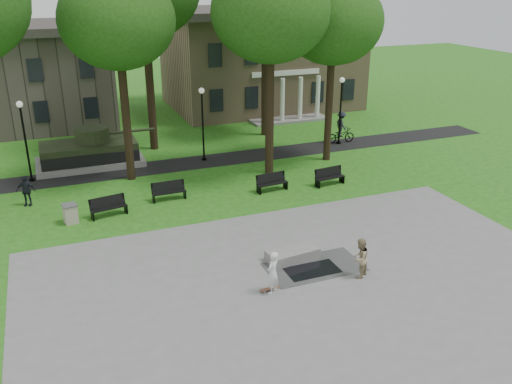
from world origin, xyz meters
TOP-DOWN VIEW (x-y plane):
  - ground at (0.00, 0.00)m, footprint 120.00×120.00m
  - plaza at (0.00, -5.00)m, footprint 22.00×16.00m
  - footpath at (0.00, 12.00)m, footprint 44.00×2.60m
  - building_right at (10.00, 26.00)m, footprint 17.00×12.00m
  - building_left at (-11.00, 26.50)m, footprint 15.00×10.00m
  - tree_1 at (-4.50, 10.50)m, footprint 6.20×6.20m
  - tree_2 at (3.50, 8.50)m, footprint 6.60×6.60m
  - tree_3 at (8.00, 9.50)m, footprint 6.00×6.00m
  - lamp_left at (-10.00, 12.30)m, footprint 0.36×0.36m
  - lamp_mid at (0.50, 12.30)m, footprint 0.36×0.36m
  - lamp_right at (10.50, 12.30)m, footprint 0.36×0.36m
  - tank_monument at (-6.46, 14.00)m, footprint 7.45×3.40m
  - puddle at (0.55, -3.05)m, footprint 2.20×1.20m
  - concrete_block at (0.19, -1.91)m, footprint 2.30×1.23m
  - skateboard at (-1.65, -3.79)m, footprint 0.80×0.29m
  - skateboarder at (-1.63, -4.00)m, footprint 0.75×0.71m
  - friend_watching at (2.04, -4.18)m, footprint 1.02×0.97m
  - pedestrian_walker at (-10.22, 8.48)m, footprint 1.04×0.69m
  - cyclist at (10.76, 12.51)m, footprint 2.13×1.22m
  - park_bench_0 at (-6.43, 5.57)m, footprint 1.85×0.84m
  - park_bench_1 at (-3.16, 6.55)m, footprint 1.81×0.55m
  - park_bench_2 at (2.48, 5.71)m, footprint 1.84×0.70m
  - park_bench_3 at (5.93, 5.38)m, footprint 1.84×0.72m
  - trash_bin at (-8.26, 5.39)m, footprint 0.77×0.77m

SIDE VIEW (x-z plane):
  - ground at x=0.00m, z-range 0.00..0.00m
  - footpath at x=0.00m, z-range 0.00..0.01m
  - plaza at x=0.00m, z-range 0.00..0.02m
  - puddle at x=0.55m, z-range 0.02..0.02m
  - skateboard at x=-1.65m, z-range 0.02..0.09m
  - concrete_block at x=0.19m, z-range 0.02..0.47m
  - trash_bin at x=-8.26m, z-range 0.01..0.97m
  - park_bench_0 at x=-6.43m, z-range 0.02..1.02m
  - park_bench_1 at x=-3.16m, z-range 0.02..1.02m
  - park_bench_2 at x=2.48m, z-range 0.02..1.02m
  - park_bench_3 at x=5.93m, z-range 0.02..1.02m
  - pedestrian_walker at x=-10.22m, z-range 0.00..1.65m
  - friend_watching at x=2.04m, z-range 0.02..1.68m
  - tank_monument at x=-6.46m, z-range -0.34..2.06m
  - skateboarder at x=-1.63m, z-range 0.02..1.75m
  - cyclist at x=10.76m, z-range -0.21..2.07m
  - lamp_left at x=-10.00m, z-range 0.43..5.16m
  - lamp_mid at x=0.50m, z-range 0.43..5.16m
  - lamp_right at x=10.50m, z-range 0.43..5.16m
  - building_left at x=-11.00m, z-range 0.00..7.20m
  - building_right at x=10.00m, z-range 0.04..8.64m
  - tree_3 at x=8.00m, z-range 3.00..14.19m
  - tree_1 at x=-4.50m, z-range 3.14..14.77m
  - tree_2 at x=3.50m, z-range 3.23..15.40m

